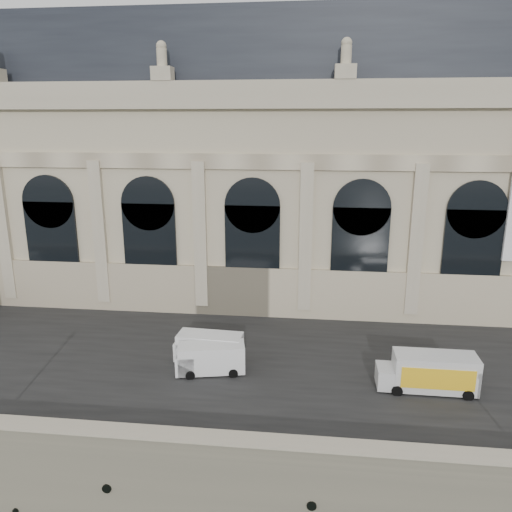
# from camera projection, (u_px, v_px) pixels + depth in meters

# --- Properties ---
(quay) EXTENTS (160.00, 70.00, 6.00)m
(quay) POSITION_uv_depth(u_px,v_px,m) (297.00, 301.00, 62.01)
(quay) COLOR gray
(quay) RESTS_ON ground
(street) EXTENTS (160.00, 24.00, 0.06)m
(street) POSITION_uv_depth(u_px,v_px,m) (289.00, 353.00, 41.07)
(street) COLOR #2D2D2D
(street) RESTS_ON quay
(parapet) EXTENTS (160.00, 1.40, 1.21)m
(parapet) POSITION_uv_depth(u_px,v_px,m) (278.00, 450.00, 28.06)
(parapet) COLOR gray
(parapet) RESTS_ON quay
(museum) EXTENTS (69.00, 18.70, 29.10)m
(museum) POSITION_uv_depth(u_px,v_px,m) (244.00, 167.00, 54.36)
(museum) COLOR beige
(museum) RESTS_ON quay
(van_b) EXTENTS (5.46, 2.94, 2.30)m
(van_b) POSITION_uv_depth(u_px,v_px,m) (207.00, 359.00, 37.67)
(van_b) COLOR white
(van_b) RESTS_ON quay
(van_c) EXTENTS (5.39, 2.45, 2.35)m
(van_c) POSITION_uv_depth(u_px,v_px,m) (206.00, 347.00, 39.49)
(van_c) COLOR white
(van_c) RESTS_ON quay
(box_truck) EXTENTS (6.85, 2.51, 2.75)m
(box_truck) POSITION_uv_depth(u_px,v_px,m) (429.00, 372.00, 35.16)
(box_truck) COLOR silver
(box_truck) RESTS_ON quay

